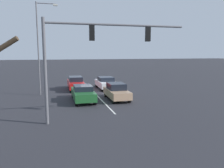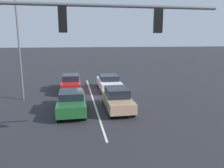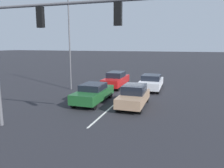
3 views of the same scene
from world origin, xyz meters
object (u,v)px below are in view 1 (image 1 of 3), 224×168
object	(u,v)px
street_lamp_right_shoulder	(40,43)
car_white_leftlane_second	(106,83)
car_red_midlane_second	(76,83)
car_darkgreen_midlane_front	(83,93)
traffic_signal_gantry	(89,47)
car_tan_leftlane_front	(117,91)

from	to	relation	value
street_lamp_right_shoulder	car_white_leftlane_second	bearing A→B (deg)	-162.80
car_red_midlane_second	car_white_leftlane_second	world-z (taller)	car_red_midlane_second
car_white_leftlane_second	car_darkgreen_midlane_front	bearing A→B (deg)	59.93
car_darkgreen_midlane_front	traffic_signal_gantry	bearing A→B (deg)	87.41
car_darkgreen_midlane_front	traffic_signal_gantry	size ratio (longest dim) A/B	0.50
street_lamp_right_shoulder	car_red_midlane_second	bearing A→B (deg)	-146.13
car_white_leftlane_second	traffic_signal_gantry	size ratio (longest dim) A/B	0.49
car_darkgreen_midlane_front	street_lamp_right_shoulder	distance (m)	7.15
street_lamp_right_shoulder	car_tan_leftlane_front	bearing A→B (deg)	150.01
car_tan_leftlane_front	car_red_midlane_second	bearing A→B (deg)	-63.27
car_red_midlane_second	car_white_leftlane_second	bearing A→B (deg)	176.88
car_tan_leftlane_front	car_white_leftlane_second	size ratio (longest dim) A/B	0.91
car_white_leftlane_second	traffic_signal_gantry	distance (m)	13.39
car_tan_leftlane_front	car_darkgreen_midlane_front	bearing A→B (deg)	-2.38
car_white_leftlane_second	street_lamp_right_shoulder	world-z (taller)	street_lamp_right_shoulder
car_tan_leftlane_front	street_lamp_right_shoulder	size ratio (longest dim) A/B	0.44
car_darkgreen_midlane_front	car_tan_leftlane_front	size ratio (longest dim) A/B	1.12
car_tan_leftlane_front	car_red_midlane_second	xyz separation A→B (m)	(3.28, -6.52, 0.04)
car_red_midlane_second	car_darkgreen_midlane_front	bearing A→B (deg)	90.85
car_darkgreen_midlane_front	car_red_midlane_second	bearing A→B (deg)	-89.15
car_tan_leftlane_front	street_lamp_right_shoulder	world-z (taller)	street_lamp_right_shoulder
car_darkgreen_midlane_front	car_red_midlane_second	distance (m)	6.38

